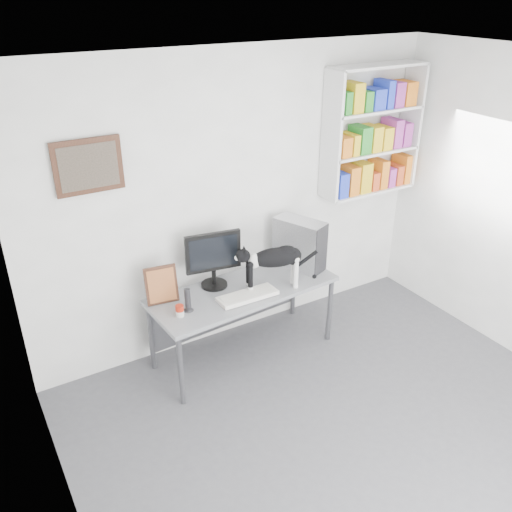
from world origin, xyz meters
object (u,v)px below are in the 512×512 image
at_px(bookshelf, 372,131).
at_px(leaning_print, 161,284).
at_px(speaker, 188,300).
at_px(cat, 274,268).
at_px(pc_tower, 299,244).
at_px(monitor, 213,259).
at_px(keyboard, 248,296).
at_px(soup_can, 180,311).
at_px(desk, 244,321).

height_order(bookshelf, leaning_print, bookshelf).
bearing_deg(speaker, cat, 9.99).
height_order(bookshelf, pc_tower, bookshelf).
xyz_separation_m(monitor, keyboard, (0.15, -0.33, -0.24)).
bearing_deg(soup_can, cat, -0.61).
bearing_deg(keyboard, cat, 5.21).
bearing_deg(bookshelf, soup_can, -170.20).
height_order(bookshelf, cat, bookshelf).
relative_size(pc_tower, speaker, 2.30).
distance_m(monitor, keyboard, 0.44).
xyz_separation_m(desk, leaning_print, (-0.70, 0.16, 0.52)).
height_order(keyboard, cat, cat).
distance_m(desk, speaker, 0.73).
distance_m(keyboard, speaker, 0.53).
xyz_separation_m(bookshelf, cat, (-1.36, -0.40, -0.94)).
relative_size(desk, soup_can, 16.88).
bearing_deg(bookshelf, pc_tower, -169.74).
distance_m(leaning_print, soup_can, 0.31).
bearing_deg(speaker, bookshelf, 22.92).
bearing_deg(leaning_print, soup_can, -74.65).
xyz_separation_m(pc_tower, speaker, (-1.23, -0.18, -0.13)).
relative_size(keyboard, speaker, 2.52).
xyz_separation_m(desk, speaker, (-0.57, -0.08, 0.46)).
xyz_separation_m(keyboard, pc_tower, (0.71, 0.25, 0.22)).
distance_m(monitor, cat, 0.54).
bearing_deg(monitor, soup_can, -137.73).
height_order(bookshelf, soup_can, bookshelf).
relative_size(bookshelf, speaker, 5.96).
relative_size(pc_tower, cat, 0.72).
bearing_deg(cat, speaker, -166.95).
bearing_deg(keyboard, leaning_print, 154.92).
distance_m(speaker, soup_can, 0.12).
xyz_separation_m(bookshelf, desk, (-1.59, -0.27, -1.50)).
bearing_deg(keyboard, pc_tower, 20.36).
bearing_deg(monitor, bookshelf, 12.14).
bearing_deg(desk, pc_tower, 4.36).
xyz_separation_m(leaning_print, cat, (0.93, -0.29, 0.04)).
bearing_deg(pc_tower, desk, 166.41).
bearing_deg(leaning_print, desk, -4.58).
bearing_deg(desk, keyboard, -111.16).
bearing_deg(monitor, desk, -31.83).
height_order(pc_tower, speaker, pc_tower).
bearing_deg(leaning_print, pc_tower, 5.56).
relative_size(speaker, cat, 0.31).
relative_size(desk, pc_tower, 3.54).
xyz_separation_m(speaker, soup_can, (-0.09, -0.04, -0.05)).
bearing_deg(speaker, leaning_print, 132.31).
distance_m(monitor, leaning_print, 0.51).
bearing_deg(keyboard, monitor, 115.49).
bearing_deg(speaker, desk, 21.81).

